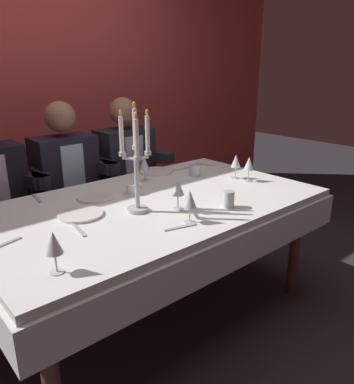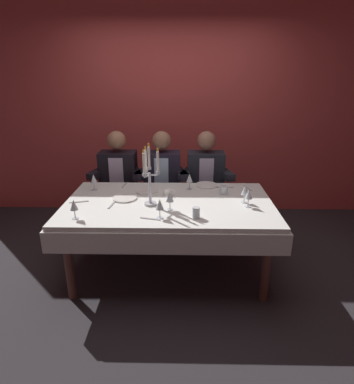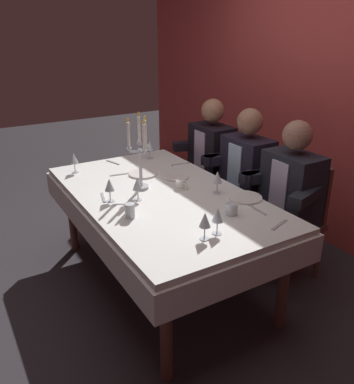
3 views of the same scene
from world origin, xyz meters
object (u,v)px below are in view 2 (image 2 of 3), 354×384
object	(u,v)px
candelabra	(150,178)
seated_diner_0	(119,174)
wine_glass_4	(245,191)
dinner_plate_0	(147,191)
water_tumbler_0	(224,190)
wine_glass_6	(160,205)
water_tumbler_1	(196,213)
dinner_plate_1	(125,198)
wine_glass_0	(94,179)
coffee_cup_0	(168,192)
dining_table	(169,213)
wine_glass_2	(74,205)
wine_glass_3	(249,195)
seated_diner_2	(205,174)
dinner_plate_2	(206,185)
wine_glass_1	(170,197)
seated_diner_1	(162,174)
wine_glass_5	(189,178)

from	to	relation	value
candelabra	seated_diner_0	world-z (taller)	candelabra
candelabra	wine_glass_4	world-z (taller)	candelabra
dinner_plate_0	water_tumbler_0	world-z (taller)	water_tumbler_0
wine_glass_6	water_tumbler_1	distance (m)	0.30
dinner_plate_1	wine_glass_0	size ratio (longest dim) A/B	1.40
coffee_cup_0	water_tumbler_0	bearing A→B (deg)	4.14
dining_table	wine_glass_2	xyz separation A→B (m)	(-0.74, -0.39, 0.24)
wine_glass_3	water_tumbler_1	size ratio (longest dim) A/B	1.79
wine_glass_6	seated_diner_2	world-z (taller)	seated_diner_2
wine_glass_0	candelabra	bearing A→B (deg)	-32.42
wine_glass_6	dinner_plate_2	bearing A→B (deg)	62.17
water_tumbler_0	seated_diner_0	size ratio (longest dim) A/B	0.06
wine_glass_3	seated_diner_0	size ratio (longest dim) A/B	0.13
dinner_plate_2	coffee_cup_0	xyz separation A→B (m)	(-0.39, -0.28, 0.02)
dining_table	wine_glass_6	world-z (taller)	wine_glass_6
wine_glass_4	wine_glass_6	xyz separation A→B (m)	(-0.75, -0.35, 0.00)
dinner_plate_1	candelabra	bearing A→B (deg)	-28.72
wine_glass_6	wine_glass_1	bearing A→B (deg)	66.34
seated_diner_0	wine_glass_3	bearing A→B (deg)	-36.76
dinner_plate_1	seated_diner_0	distance (m)	0.85
seated_diner_0	seated_diner_1	bearing A→B (deg)	0.00
wine_glass_4	seated_diner_0	bearing A→B (deg)	145.73
wine_glass_1	coffee_cup_0	world-z (taller)	wine_glass_1
candelabra	seated_diner_2	distance (m)	1.14
wine_glass_2	wine_glass_1	bearing A→B (deg)	14.53
wine_glass_4	wine_glass_6	bearing A→B (deg)	-154.80
candelabra	wine_glass_2	size ratio (longest dim) A/B	3.42
dinner_plate_2	wine_glass_4	size ratio (longest dim) A/B	1.42
dinner_plate_0	dinner_plate_2	distance (m)	0.63
water_tumbler_1	wine_glass_4	bearing A→B (deg)	37.02
wine_glass_1	water_tumbler_0	size ratio (longest dim) A/B	2.16
seated_diner_2	wine_glass_0	bearing A→B (deg)	-153.27
dinner_plate_2	water_tumbler_0	world-z (taller)	water_tumbler_0
water_tumbler_1	wine_glass_6	bearing A→B (deg)	-177.75
water_tumbler_1	coffee_cup_0	distance (m)	0.59
seated_diner_2	wine_glass_6	bearing A→B (deg)	-109.79
candelabra	wine_glass_1	distance (m)	0.25
wine_glass_0	seated_diner_2	xyz separation A→B (m)	(1.16, 0.58, -0.12)
dinner_plate_2	seated_diner_0	distance (m)	1.09
wine_glass_0	wine_glass_5	world-z (taller)	same
candelabra	dinner_plate_1	distance (m)	0.38
candelabra	seated_diner_1	size ratio (longest dim) A/B	0.45
seated_diner_1	dinner_plate_0	bearing A→B (deg)	-99.95
wine_glass_4	water_tumbler_1	xyz separation A→B (m)	(-0.45, -0.34, -0.07)
dinner_plate_1	water_tumbler_1	xyz separation A→B (m)	(0.66, -0.41, 0.04)
seated_diner_1	seated_diner_2	bearing A→B (deg)	0.00
seated_diner_1	wine_glass_6	bearing A→B (deg)	-87.31
candelabra	dinner_plate_0	bearing A→B (deg)	100.92
wine_glass_1	wine_glass_4	xyz separation A→B (m)	(0.67, 0.18, 0.00)
wine_glass_0	coffee_cup_0	world-z (taller)	wine_glass_0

